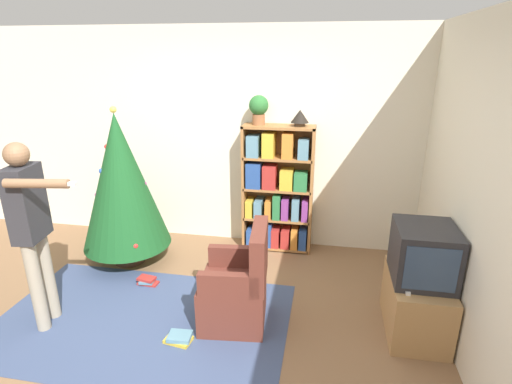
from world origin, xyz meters
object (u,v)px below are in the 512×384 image
at_px(bookshelf, 277,192).
at_px(standing_person, 31,222).
at_px(armchair, 238,290).
at_px(potted_plant, 259,108).
at_px(christmas_tree, 122,182).
at_px(television, 424,254).
at_px(table_lamp, 300,117).

relative_size(bookshelf, standing_person, 0.93).
xyz_separation_m(armchair, potted_plant, (-0.08, 1.50, 1.39)).
height_order(bookshelf, standing_person, standing_person).
relative_size(christmas_tree, potted_plant, 5.40).
xyz_separation_m(christmas_tree, potted_plant, (1.40, 0.64, 0.75)).
bearing_deg(television, bookshelf, 135.91).
relative_size(television, potted_plant, 1.61).
xyz_separation_m(christmas_tree, standing_person, (-0.17, -1.18, 0.02)).
bearing_deg(table_lamp, armchair, -104.24).
bearing_deg(standing_person, armchair, 92.39).
bearing_deg(armchair, table_lamp, 159.89).
bearing_deg(armchair, potted_plant, 177.24).
relative_size(bookshelf, television, 2.87).
relative_size(bookshelf, armchair, 1.65).
bearing_deg(potted_plant, armchair, -86.89).
xyz_separation_m(television, standing_person, (-3.18, -0.47, 0.23)).
bearing_deg(table_lamp, potted_plant, 180.00).
relative_size(christmas_tree, standing_person, 1.08).
height_order(christmas_tree, potted_plant, potted_plant).
height_order(christmas_tree, armchair, christmas_tree).
bearing_deg(christmas_tree, television, -13.17).
relative_size(standing_person, table_lamp, 8.20).
height_order(bookshelf, table_lamp, table_lamp).
bearing_deg(standing_person, table_lamp, 123.26).
bearing_deg(potted_plant, standing_person, -130.88).
relative_size(armchair, potted_plant, 2.80).
xyz_separation_m(television, christmas_tree, (-3.01, 0.70, 0.21)).
bearing_deg(potted_plant, table_lamp, 0.00).
xyz_separation_m(bookshelf, christmas_tree, (-1.63, -0.63, 0.22)).
distance_m(potted_plant, table_lamp, 0.47).
xyz_separation_m(television, table_lamp, (-1.14, 1.35, 0.88)).
distance_m(television, armchair, 1.59).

